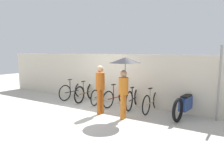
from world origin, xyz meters
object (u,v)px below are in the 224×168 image
motorcycle (186,104)px  parked_bicycle_1 (86,93)px  parked_bicycle_0 (73,91)px  parked_bicycle_2 (100,95)px  pedestrian_center (125,70)px  pedestrian_leading (100,86)px  parked_bicycle_3 (116,97)px  parked_bicycle_5 (152,102)px  parked_bicycle_4 (134,98)px

motorcycle → parked_bicycle_1: bearing=95.4°
parked_bicycle_1 → parked_bicycle_0: bearing=81.5°
parked_bicycle_2 → pedestrian_center: (1.90, -1.25, 1.25)m
pedestrian_leading → motorcycle: 3.01m
parked_bicycle_3 → parked_bicycle_5: size_ratio=0.98×
parked_bicycle_0 → parked_bicycle_5: size_ratio=0.97×
parked_bicycle_2 → pedestrian_leading: (0.94, -1.30, 0.66)m
parked_bicycle_0 → pedestrian_leading: bearing=-114.9°
parked_bicycle_0 → parked_bicycle_5: 3.94m
parked_bicycle_1 → pedestrian_center: pedestrian_center is taller
parked_bicycle_4 → parked_bicycle_2: bearing=83.7°
parked_bicycle_0 → parked_bicycle_1: 0.79m
parked_bicycle_0 → motorcycle: bearing=-87.5°
parked_bicycle_3 → parked_bicycle_4: (0.79, 0.02, 0.03)m
parked_bicycle_2 → pedestrian_leading: pedestrian_leading is taller
parked_bicycle_0 → motorcycle: parked_bicycle_0 is taller
parked_bicycle_0 → parked_bicycle_4: (3.15, 0.06, 0.01)m
parked_bicycle_0 → parked_bicycle_1: size_ratio=0.99×
parked_bicycle_5 → pedestrian_leading: bearing=129.9°
parked_bicycle_1 → parked_bicycle_5: (3.15, 0.01, -0.01)m
parked_bicycle_2 → parked_bicycle_5: size_ratio=0.92×
parked_bicycle_0 → parked_bicycle_2: parked_bicycle_2 is taller
parked_bicycle_2 → pedestrian_center: 2.60m
pedestrian_center → parked_bicycle_2: bearing=138.7°
parked_bicycle_1 → pedestrian_leading: pedestrian_leading is taller
parked_bicycle_0 → motorcycle: (5.17, 0.02, 0.05)m
parked_bicycle_3 → pedestrian_center: pedestrian_center is taller
parked_bicycle_3 → motorcycle: size_ratio=0.78×
parked_bicycle_2 → parked_bicycle_4: 1.58m
parked_bicycle_5 → motorcycle: parked_bicycle_5 is taller
motorcycle → parked_bicycle_2: bearing=95.1°
parked_bicycle_4 → parked_bicycle_5: (0.79, -0.07, -0.02)m
pedestrian_leading → motorcycle: pedestrian_leading is taller
parked_bicycle_5 → pedestrian_center: (-0.46, -1.23, 1.24)m
parked_bicycle_2 → motorcycle: size_ratio=0.74×
parked_bicycle_5 → parked_bicycle_1: bearing=88.0°
parked_bicycle_5 → motorcycle: (1.23, 0.03, 0.06)m
motorcycle → parked_bicycle_5: bearing=96.3°
parked_bicycle_3 → parked_bicycle_4: parked_bicycle_4 is taller
parked_bicycle_1 → parked_bicycle_4: size_ratio=1.00×
parked_bicycle_2 → pedestrian_leading: size_ratio=0.95×
parked_bicycle_2 → parked_bicycle_3: parked_bicycle_3 is taller
parked_bicycle_3 → pedestrian_center: size_ratio=0.86×
parked_bicycle_4 → pedestrian_leading: (-0.63, -1.35, 0.62)m
parked_bicycle_2 → parked_bicycle_4: parked_bicycle_4 is taller
parked_bicycle_0 → pedestrian_center: pedestrian_center is taller
pedestrian_leading → parked_bicycle_5: bearing=45.4°
parked_bicycle_0 → pedestrian_center: 3.89m
parked_bicycle_4 → motorcycle: parked_bicycle_4 is taller
parked_bicycle_0 → parked_bicycle_4: bearing=-86.7°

